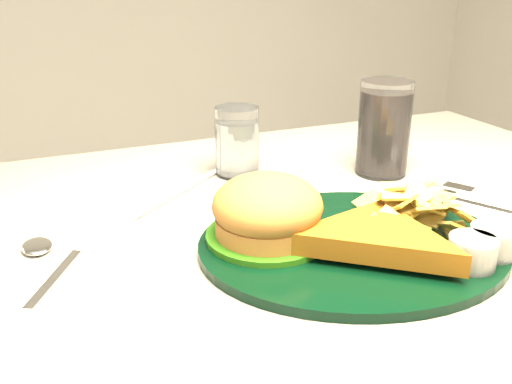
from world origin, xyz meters
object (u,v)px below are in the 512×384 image
Objects in this scene: dinner_plate at (355,217)px; water_glass at (237,141)px; fork_napkin at (496,208)px; cola_glass at (384,128)px.

dinner_plate is 0.28m from water_glass.
fork_napkin is at bearing 17.60° from dinner_plate.
water_glass is at bearing 109.99° from dinner_plate.
cola_glass is (0.20, -0.08, 0.02)m from water_glass.
dinner_plate reaches higher than fork_napkin.
dinner_plate is 2.45× the size of cola_glass.
cola_glass reaches higher than water_glass.
dinner_plate is 0.23m from fork_napkin.
water_glass reaches higher than fork_napkin.
cola_glass reaches higher than fork_napkin.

